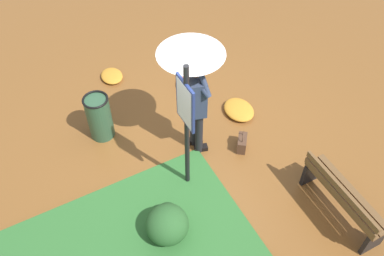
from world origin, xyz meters
name	(u,v)px	position (x,y,z in m)	size (l,w,h in m)	color
ground_plane	(195,143)	(0.00, 0.00, 0.00)	(18.00, 18.00, 0.00)	brown
person_with_umbrella	(193,72)	(0.00, 0.03, 1.55)	(0.96, 0.96, 2.04)	black
info_sign_post	(186,118)	(-0.63, 0.48, 1.44)	(0.44, 0.07, 2.30)	black
handbag	(242,143)	(-0.45, -0.63, 0.13)	(0.32, 0.29, 0.37)	#4C3323
park_bench	(343,198)	(-2.14, -1.17, 0.40)	(1.40, 0.38, 0.75)	black
trash_bin	(99,117)	(0.92, 1.28, 0.42)	(0.42, 0.42, 0.83)	#2D5138
shrub_cluster	(167,223)	(-1.25, 1.11, 0.25)	(0.65, 0.59, 0.53)	#285628
leaf_pile_near_person	(112,76)	(2.20, 0.63, 0.05)	(0.50, 0.40, 0.11)	#C68428
leaf_pile_by_bench	(191,85)	(1.25, -0.59, 0.07)	(0.60, 0.48, 0.13)	#B74C1E
leaf_pile_far_path	(239,110)	(0.26, -1.03, 0.07)	(0.62, 0.49, 0.14)	#C68428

